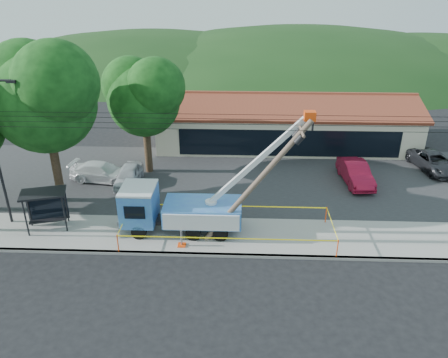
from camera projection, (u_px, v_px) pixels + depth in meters
The scene contains 18 objects.
ground at pixel (237, 281), 22.01m from camera, with size 120.00×120.00×0.00m, color black.
curb at pixel (238, 255), 23.88m from camera, with size 60.00×0.25×0.15m, color gray.
sidewalk at pixel (238, 236), 25.59m from camera, with size 60.00×4.00×0.15m, color gray.
parking_lot at pixel (239, 179), 32.82m from camera, with size 60.00×12.00×0.10m, color #28282B.
strip_mall at pixel (285, 123), 39.08m from camera, with size 22.50×8.53×4.67m.
tree_west_near at pixel (43, 92), 26.45m from camera, with size 7.56×6.72×10.80m.
tree_lot at pixel (143, 93), 31.34m from camera, with size 6.30×5.60×8.94m.
hill_west at pixel (151, 66), 72.20m from camera, with size 78.40×56.00×28.00m, color #153513.
hill_center at pixel (303, 67), 71.26m from camera, with size 89.60×64.00×32.00m, color #153513.
hill_east at pixel (427, 68), 70.51m from camera, with size 72.80×52.00×26.00m, color #153513.
utility_truck at pixel (178, 208), 25.49m from camera, with size 10.82×3.77×7.47m.
leaning_pole at pixel (261, 178), 23.38m from camera, with size 5.71×1.66×7.40m.
bus_shelter at pixel (45, 201), 25.68m from camera, with size 2.85×2.19×2.43m.
caution_tape at pixel (228, 224), 25.16m from camera, with size 11.99×3.66×1.06m.
car_silver at pixel (130, 185), 31.94m from camera, with size 1.62×4.02×1.37m, color silver.
car_red at pixel (354, 184), 32.15m from camera, with size 1.63×4.68×1.54m, color maroon.
car_white at pixel (103, 182), 32.46m from camera, with size 1.91×4.71×1.37m, color white.
car_dark at pixel (432, 171), 34.21m from camera, with size 2.30×4.98×1.38m, color #222327.
Camera 1 is at (0.08, -17.67, 14.12)m, focal length 35.00 mm.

